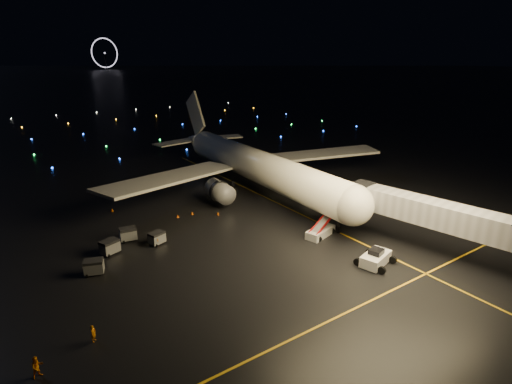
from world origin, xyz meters
The scene contains 19 objects.
ground centered at (0.00, 300.00, 0.00)m, with size 2000.00×2000.00×0.00m, color black.
lane_centre centered at (12.00, 15.00, 0.01)m, with size 0.25×80.00×0.02m, color gold.
lane_cross centered at (-5.00, -10.00, 0.01)m, with size 60.00×0.25×0.02m, color gold.
airliner centered at (12.70, 27.52, 7.89)m, with size 55.67×52.89×15.77m, color silver, non-canonical shape.
pushback_tug centered at (9.01, -5.34, 0.99)m, with size 4.14×2.17×1.97m, color silver.
belt_loader centered at (9.14, 4.05, 1.68)m, with size 6.95×1.89×3.37m, color silver, non-canonical shape.
crew_a centered at (-21.35, -0.68, 0.80)m, with size 0.58×0.38×1.59m, color orange.
crew_b centered at (-25.79, -2.42, 0.90)m, with size 0.87×0.68×1.80m, color orange.
crew_c centered at (-10.32, 13.63, 0.78)m, with size 0.92×0.38×1.56m, color orange.
safety_cone_0 centered at (1.37, 18.42, 0.23)m, with size 0.40×0.40×0.45m, color #EB5F07.
safety_cone_1 centered at (-1.83, 20.81, 0.23)m, with size 0.41×0.41×0.46m, color #EB5F07.
safety_cone_2 centered at (-4.16, 20.94, 0.23)m, with size 0.41×0.41×0.47m, color #EB5F07.
safety_cone_3 centered at (-11.64, 29.04, 0.24)m, with size 0.43×0.43×0.49m, color #EB5F07.
ferris_wheel centered at (170.00, 720.00, 26.00)m, with size 50.00×4.00×52.00m, color black, non-canonical shape.
taxiway_lights centered at (0.00, 106.00, 0.18)m, with size 164.00×92.00×0.36m, color black, non-canonical shape.
baggage_cart_0 centered at (-10.02, 14.13, 0.82)m, with size 1.93×1.35×1.64m, color slate.
baggage_cart_1 centered at (-18.56, 10.87, 0.86)m, with size 2.03×1.42×1.72m, color slate.
baggage_cart_2 centered at (-12.75, 17.25, 0.89)m, with size 2.09×1.46×1.77m, color slate.
baggage_cart_3 centered at (-15.77, 14.81, 0.90)m, with size 2.12×1.48×1.80m, color slate.
Camera 1 is at (-25.79, -31.63, 23.05)m, focal length 28.00 mm.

